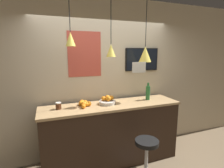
{
  "coord_description": "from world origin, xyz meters",
  "views": [
    {
      "loc": [
        -0.99,
        -1.96,
        1.94
      ],
      "look_at": [
        0.0,
        0.71,
        1.42
      ],
      "focal_mm": 28.0,
      "sensor_mm": 36.0,
      "label": 1
    }
  ],
  "objects_px": {
    "bar_stool": "(146,156)",
    "fruit_bowl": "(108,101)",
    "spread_jar": "(58,106)",
    "juice_bottle": "(148,93)",
    "mounted_tv": "(142,59)"
  },
  "relations": [
    {
      "from": "bar_stool",
      "to": "fruit_bowl",
      "type": "height_order",
      "value": "fruit_bowl"
    },
    {
      "from": "bar_stool",
      "to": "spread_jar",
      "type": "distance_m",
      "value": 1.52
    },
    {
      "from": "fruit_bowl",
      "to": "spread_jar",
      "type": "bearing_deg",
      "value": -179.47
    },
    {
      "from": "fruit_bowl",
      "to": "juice_bottle",
      "type": "xyz_separation_m",
      "value": [
        0.79,
        -0.01,
        0.08
      ]
    },
    {
      "from": "juice_bottle",
      "to": "spread_jar",
      "type": "height_order",
      "value": "juice_bottle"
    },
    {
      "from": "bar_stool",
      "to": "mounted_tv",
      "type": "relative_size",
      "value": 0.99
    },
    {
      "from": "mounted_tv",
      "to": "juice_bottle",
      "type": "bearing_deg",
      "value": -95.25
    },
    {
      "from": "fruit_bowl",
      "to": "bar_stool",
      "type": "bearing_deg",
      "value": -64.04
    },
    {
      "from": "spread_jar",
      "to": "bar_stool",
      "type": "bearing_deg",
      "value": -31.71
    },
    {
      "from": "bar_stool",
      "to": "fruit_bowl",
      "type": "distance_m",
      "value": 1.05
    },
    {
      "from": "juice_bottle",
      "to": "mounted_tv",
      "type": "height_order",
      "value": "mounted_tv"
    },
    {
      "from": "juice_bottle",
      "to": "mounted_tv",
      "type": "bearing_deg",
      "value": 84.75
    },
    {
      "from": "bar_stool",
      "to": "juice_bottle",
      "type": "relative_size",
      "value": 2.17
    },
    {
      "from": "fruit_bowl",
      "to": "mounted_tv",
      "type": "height_order",
      "value": "mounted_tv"
    },
    {
      "from": "bar_stool",
      "to": "fruit_bowl",
      "type": "relative_size",
      "value": 2.42
    }
  ]
}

